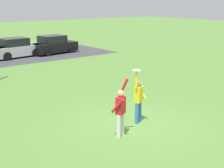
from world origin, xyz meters
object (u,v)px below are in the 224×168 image
at_px(person_catcher, 139,98).
at_px(person_defender, 121,109).
at_px(parked_car_silver, 15,48).
at_px(frisbee_disc, 137,70).
at_px(parked_car_black, 54,45).

xyz_separation_m(person_catcher, person_defender, (-1.35, -0.55, -0.00)).
xyz_separation_m(person_defender, parked_car_silver, (3.35, 17.38, -0.25)).
bearing_deg(frisbee_disc, person_defender, -157.88).
relative_size(parked_car_silver, parked_car_black, 1.00).
distance_m(person_catcher, person_defender, 1.46).
distance_m(frisbee_disc, parked_car_black, 17.68).
relative_size(person_defender, frisbee_disc, 7.51).
relative_size(frisbee_disc, parked_car_black, 0.06).
bearing_deg(parked_car_black, parked_car_silver, 169.36).
height_order(parked_car_silver, parked_car_black, same).
relative_size(person_catcher, person_defender, 1.02).
height_order(person_catcher, frisbee_disc, frisbee_disc).
bearing_deg(person_defender, person_catcher, 0.00).
bearing_deg(parked_car_silver, person_defender, -108.13).
bearing_deg(parked_car_silver, frisbee_disc, -104.66).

